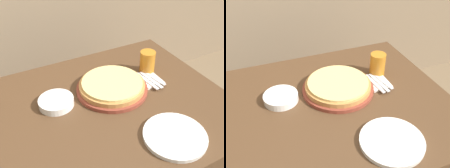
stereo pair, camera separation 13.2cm
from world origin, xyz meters
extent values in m
cube|color=#4C331E|center=(0.00, 0.00, 0.37)|extent=(1.14, 0.97, 0.74)
cylinder|color=brown|center=(0.05, 0.09, 0.75)|extent=(0.36, 0.36, 0.02)
cylinder|color=#B77F42|center=(0.05, 0.09, 0.77)|extent=(0.33, 0.33, 0.02)
cylinder|color=#E0C175|center=(0.05, 0.09, 0.79)|extent=(0.31, 0.31, 0.01)
cylinder|color=#B7701E|center=(0.31, 0.15, 0.80)|extent=(0.08, 0.08, 0.13)
cylinder|color=white|center=(0.31, 0.15, 0.86)|extent=(0.08, 0.08, 0.02)
cylinder|color=silver|center=(0.13, -0.32, 0.75)|extent=(0.27, 0.27, 0.02)
cylinder|color=silver|center=(-0.23, 0.11, 0.75)|extent=(0.17, 0.17, 0.04)
cube|color=white|center=(0.27, 0.06, 0.74)|extent=(0.11, 0.11, 0.01)
cube|color=silver|center=(0.25, 0.06, 0.75)|extent=(0.03, 0.18, 0.00)
cube|color=silver|center=(0.27, 0.06, 0.75)|extent=(0.04, 0.18, 0.00)
cube|color=silver|center=(0.30, 0.06, 0.75)|extent=(0.04, 0.15, 0.00)
camera|label=1|loc=(-0.45, -0.86, 1.55)|focal=42.00mm
camera|label=2|loc=(-0.33, -0.91, 1.55)|focal=42.00mm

